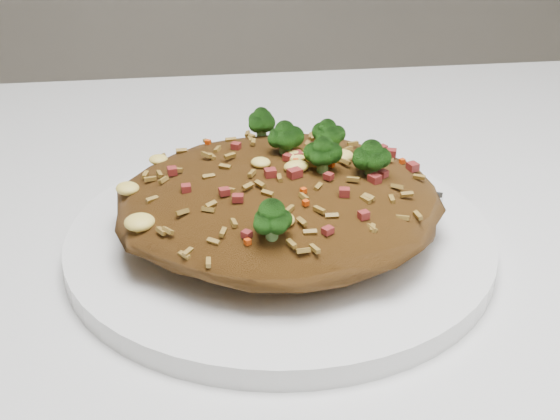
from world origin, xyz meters
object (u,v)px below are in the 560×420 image
object	(u,v)px
fried_rice	(281,190)
dining_table	(408,398)
plate	(280,240)
fork	(338,184)

from	to	relation	value
fried_rice	dining_table	bearing A→B (deg)	-32.38
plate	fried_rice	world-z (taller)	fried_rice
fork	fried_rice	bearing A→B (deg)	-107.70
fried_rice	fork	size ratio (longest dim) A/B	1.31
fried_rice	fork	distance (m)	0.08
plate	fork	xyz separation A→B (m)	(0.05, 0.06, 0.01)
plate	fork	world-z (taller)	fork
fried_rice	fork	bearing A→B (deg)	49.68
fried_rice	plate	bearing A→B (deg)	-152.89
plate	fried_rice	xyz separation A→B (m)	(0.00, 0.00, 0.04)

